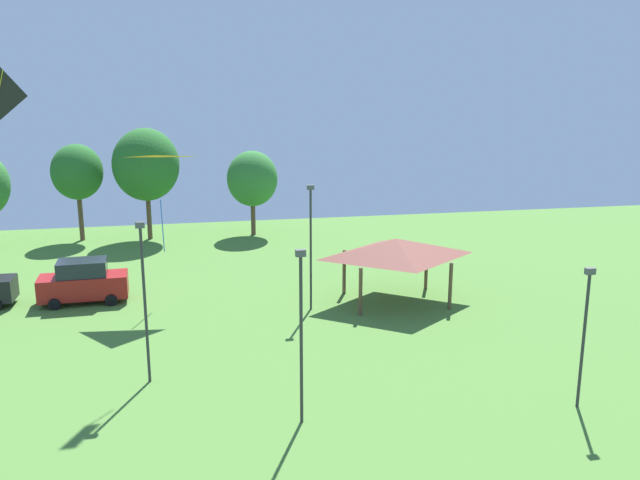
# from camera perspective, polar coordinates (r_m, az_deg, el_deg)

# --- Properties ---
(kite_flying_1) EXTENTS (3.23, 2.48, 4.58)m
(kite_flying_1) POSITION_cam_1_polar(r_m,az_deg,el_deg) (36.15, -13.58, 5.13)
(kite_flying_1) COLOR orange
(parked_car_second_from_left) EXTENTS (4.82, 2.28, 2.43)m
(parked_car_second_from_left) POSITION_cam_1_polar(r_m,az_deg,el_deg) (39.75, -19.31, -3.34)
(parked_car_second_from_left) COLOR maroon
(parked_car_second_from_left) RESTS_ON ground
(park_pavilion) EXTENTS (6.45, 4.89, 3.60)m
(park_pavilion) POSITION_cam_1_polar(r_m,az_deg,el_deg) (37.48, 6.44, -0.66)
(park_pavilion) COLOR brown
(park_pavilion) RESTS_ON ground
(light_post_0) EXTENTS (0.36, 0.20, 6.74)m
(light_post_0) POSITION_cam_1_polar(r_m,az_deg,el_deg) (28.03, -14.57, -4.46)
(light_post_0) COLOR #2D2D33
(light_post_0) RESTS_ON ground
(light_post_1) EXTENTS (0.36, 0.20, 6.78)m
(light_post_1) POSITION_cam_1_polar(r_m,az_deg,el_deg) (35.75, -0.79, -0.08)
(light_post_1) COLOR #2D2D33
(light_post_1) RESTS_ON ground
(light_post_2) EXTENTS (0.36, 0.20, 5.49)m
(light_post_2) POSITION_cam_1_polar(r_m,az_deg,el_deg) (27.15, 21.38, -6.99)
(light_post_2) COLOR #2D2D33
(light_post_2) RESTS_ON ground
(light_post_3) EXTENTS (0.36, 0.20, 6.49)m
(light_post_3) POSITION_cam_1_polar(r_m,az_deg,el_deg) (24.03, -1.60, -7.39)
(light_post_3) COLOR #2D2D33
(light_post_3) RESTS_ON ground
(treeline_tree_2) EXTENTS (3.81, 3.81, 7.36)m
(treeline_tree_2) POSITION_cam_1_polar(r_m,az_deg,el_deg) (54.31, -19.78, 5.39)
(treeline_tree_2) COLOR brown
(treeline_tree_2) RESTS_ON ground
(treeline_tree_3) EXTENTS (5.00, 5.00, 8.52)m
(treeline_tree_3) POSITION_cam_1_polar(r_m,az_deg,el_deg) (53.13, -14.45, 6.15)
(treeline_tree_3) COLOR brown
(treeline_tree_3) RESTS_ON ground
(treeline_tree_4) EXTENTS (3.95, 3.95, 6.66)m
(treeline_tree_4) POSITION_cam_1_polar(r_m,az_deg,el_deg) (53.31, -5.73, 5.15)
(treeline_tree_4) COLOR brown
(treeline_tree_4) RESTS_ON ground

